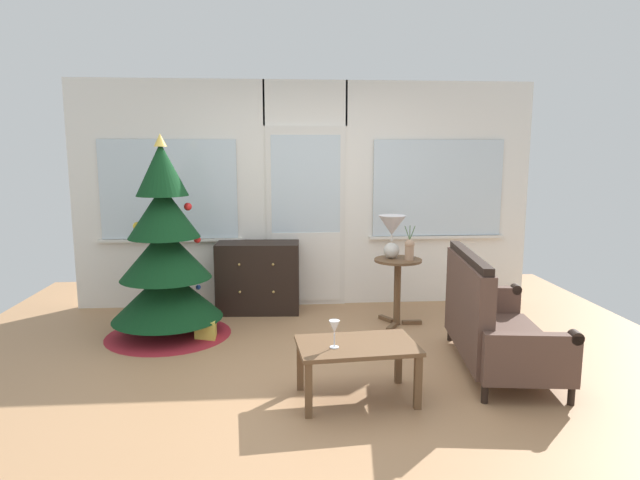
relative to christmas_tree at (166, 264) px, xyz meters
The scene contains 11 objects.
ground_plane 1.89m from the christmas_tree, 37.36° to the right, with size 6.76×6.76×0.00m, color #AD7F56.
back_wall_with_door 1.82m from the christmas_tree, 36.34° to the left, with size 5.20×0.14×2.55m.
christmas_tree is the anchor object (origin of this frame).
dresser_cabinet 1.16m from the christmas_tree, 40.77° to the left, with size 0.92×0.48×0.78m.
settee_sofa 3.00m from the christmas_tree, 20.19° to the right, with size 0.87×1.49×0.96m.
side_table 2.30m from the christmas_tree, ahead, with size 0.50×0.48×0.69m.
table_lamp 2.24m from the christmas_tree, ahead, with size 0.28×0.28×0.44m.
flower_vase 2.38m from the christmas_tree, ahead, with size 0.11×0.10×0.35m.
coffee_table 2.25m from the christmas_tree, 42.91° to the right, with size 0.88×0.59×0.41m.
wine_glass 2.16m from the christmas_tree, 47.31° to the right, with size 0.08×0.08×0.20m.
gift_box 0.74m from the christmas_tree, 24.03° to the right, with size 0.19×0.17×0.19m, color #D8C64C.
Camera 1 is at (-0.30, -4.09, 1.75)m, focal length 30.37 mm.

